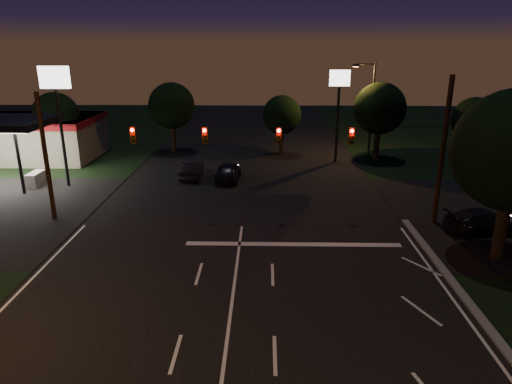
{
  "coord_description": "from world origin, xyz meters",
  "views": [
    {
      "loc": [
        1.4,
        -11.8,
        10.75
      ],
      "look_at": [
        0.92,
        11.7,
        3.0
      ],
      "focal_mm": 32.0,
      "sensor_mm": 36.0,
      "label": 1
    }
  ],
  "objects_px": {
    "utility_pole_right": "(433,222)",
    "car_oncoming_a": "(228,171)",
    "car_oncoming_b": "(192,169)",
    "car_cross": "(486,221)"
  },
  "relations": [
    {
      "from": "car_oncoming_b",
      "to": "car_cross",
      "type": "distance_m",
      "value": 22.15
    },
    {
      "from": "car_oncoming_a",
      "to": "car_oncoming_b",
      "type": "distance_m",
      "value": 3.16
    },
    {
      "from": "car_oncoming_a",
      "to": "car_cross",
      "type": "relative_size",
      "value": 0.93
    },
    {
      "from": "utility_pole_right",
      "to": "car_cross",
      "type": "distance_m",
      "value": 2.99
    },
    {
      "from": "car_cross",
      "to": "car_oncoming_a",
      "type": "bearing_deg",
      "value": 50.08
    },
    {
      "from": "utility_pole_right",
      "to": "car_oncoming_a",
      "type": "distance_m",
      "value": 16.27
    },
    {
      "from": "car_oncoming_a",
      "to": "utility_pole_right",
      "type": "bearing_deg",
      "value": 150.45
    },
    {
      "from": "car_oncoming_a",
      "to": "car_cross",
      "type": "bearing_deg",
      "value": 150.48
    },
    {
      "from": "car_cross",
      "to": "car_oncoming_b",
      "type": "bearing_deg",
      "value": 52.93
    },
    {
      "from": "utility_pole_right",
      "to": "car_oncoming_b",
      "type": "height_order",
      "value": "utility_pole_right"
    }
  ]
}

